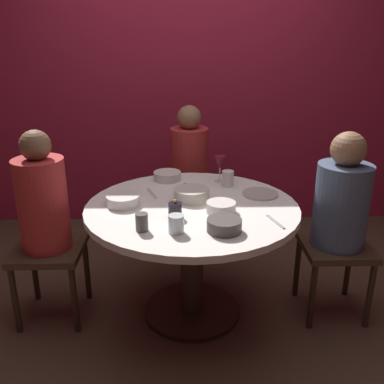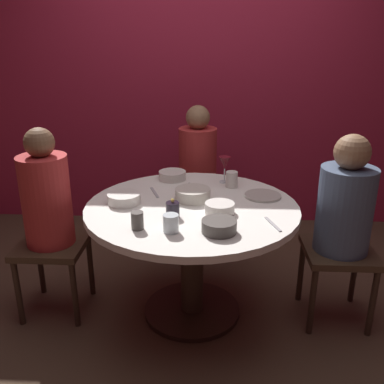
# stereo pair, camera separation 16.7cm
# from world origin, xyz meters

# --- Properties ---
(ground_plane) EXTENTS (8.00, 8.00, 0.00)m
(ground_plane) POSITION_xyz_m (0.00, 0.00, 0.00)
(ground_plane) COLOR #4C3828
(back_wall) EXTENTS (6.00, 0.10, 2.60)m
(back_wall) POSITION_xyz_m (0.00, 1.52, 1.30)
(back_wall) COLOR maroon
(back_wall) RESTS_ON ground
(dining_table) EXTENTS (1.23, 1.23, 0.73)m
(dining_table) POSITION_xyz_m (0.00, 0.00, 0.56)
(dining_table) COLOR white
(dining_table) RESTS_ON ground
(seated_diner_left) EXTENTS (0.40, 0.40, 1.17)m
(seated_diner_left) POSITION_xyz_m (-0.85, 0.00, 0.72)
(seated_diner_left) COLOR #3F2D1E
(seated_diner_left) RESTS_ON ground
(seated_diner_back) EXTENTS (0.40, 0.40, 1.17)m
(seated_diner_back) POSITION_xyz_m (0.00, 0.89, 0.72)
(seated_diner_back) COLOR #3F2D1E
(seated_diner_back) RESTS_ON ground
(seated_diner_right) EXTENTS (0.40, 0.40, 1.15)m
(seated_diner_right) POSITION_xyz_m (0.87, 0.00, 0.71)
(seated_diner_right) COLOR #3F2D1E
(seated_diner_right) RESTS_ON ground
(candle_holder) EXTENTS (0.07, 0.07, 0.11)m
(candle_holder) POSITION_xyz_m (-0.09, -0.18, 0.77)
(candle_holder) COLOR black
(candle_holder) RESTS_ON dining_table
(wine_glass) EXTENTS (0.08, 0.08, 0.18)m
(wine_glass) POSITION_xyz_m (0.19, 0.42, 0.86)
(wine_glass) COLOR silver
(wine_glass) RESTS_ON dining_table
(dinner_plate) EXTENTS (0.22, 0.22, 0.01)m
(dinner_plate) POSITION_xyz_m (0.42, 0.16, 0.74)
(dinner_plate) COLOR #B2ADA3
(dinner_plate) RESTS_ON dining_table
(cell_phone) EXTENTS (0.15, 0.14, 0.01)m
(cell_phone) POSITION_xyz_m (-0.00, 0.30, 0.73)
(cell_phone) COLOR black
(cell_phone) RESTS_ON dining_table
(bowl_serving_large) EXTENTS (0.16, 0.16, 0.06)m
(bowl_serving_large) POSITION_xyz_m (0.16, -0.11, 0.76)
(bowl_serving_large) COLOR silver
(bowl_serving_large) RESTS_ON dining_table
(bowl_salad_center) EXTENTS (0.18, 0.18, 0.06)m
(bowl_salad_center) POSITION_xyz_m (0.15, -0.35, 0.76)
(bowl_salad_center) COLOR #4C4742
(bowl_salad_center) RESTS_ON dining_table
(bowl_small_white) EXTENTS (0.18, 0.18, 0.06)m
(bowl_small_white) POSITION_xyz_m (-0.16, 0.46, 0.76)
(bowl_small_white) COLOR silver
(bowl_small_white) RESTS_ON dining_table
(bowl_sauce_side) EXTENTS (0.21, 0.21, 0.07)m
(bowl_sauce_side) POSITION_xyz_m (0.00, 0.09, 0.76)
(bowl_sauce_side) COLOR beige
(bowl_sauce_side) RESTS_ON dining_table
(bowl_rice_portion) EXTENTS (0.19, 0.19, 0.06)m
(bowl_rice_portion) POSITION_xyz_m (-0.40, 0.01, 0.76)
(bowl_rice_portion) COLOR silver
(bowl_rice_portion) RESTS_ON dining_table
(cup_near_candle) EXTENTS (0.08, 0.08, 0.09)m
(cup_near_candle) POSITION_xyz_m (-0.09, -0.36, 0.78)
(cup_near_candle) COLOR silver
(cup_near_candle) RESTS_ON dining_table
(cup_by_left_diner) EXTENTS (0.08, 0.08, 0.10)m
(cup_by_left_diner) POSITION_xyz_m (0.24, 0.33, 0.78)
(cup_by_left_diner) COLOR silver
(cup_by_left_diner) RESTS_ON dining_table
(cup_by_right_diner) EXTENTS (0.06, 0.06, 0.09)m
(cup_by_right_diner) POSITION_xyz_m (-0.26, -0.34, 0.78)
(cup_by_right_diner) COLOR #4C4742
(cup_by_right_diner) RESTS_ON dining_table
(fork_near_plate) EXTENTS (0.07, 0.18, 0.01)m
(fork_near_plate) POSITION_xyz_m (0.43, -0.25, 0.73)
(fork_near_plate) COLOR #B7B7BC
(fork_near_plate) RESTS_ON dining_table
(knife_near_plate) EXTENTS (0.08, 0.17, 0.01)m
(knife_near_plate) POSITION_xyz_m (-0.24, 0.19, 0.73)
(knife_near_plate) COLOR #B7B7BC
(knife_near_plate) RESTS_ON dining_table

